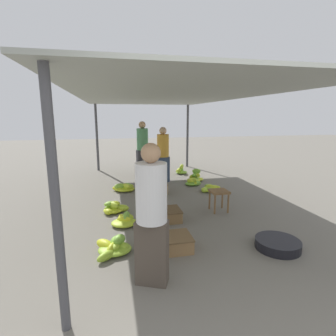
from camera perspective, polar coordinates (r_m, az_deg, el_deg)
The scene contains 21 objects.
ground_plane at distance 2.83m, azimuth 16.89°, elevation -29.75°, with size 40.00×40.00×0.00m, color slate.
canopy_post_front_left at distance 2.30m, azimuth -23.19°, elevation -8.11°, with size 0.08×0.08×2.22m, color #4C4C51.
canopy_post_back_left at distance 9.15m, azimuth -15.20°, elevation 6.38°, with size 0.08×0.08×2.22m, color #4C4C51.
canopy_post_back_right at distance 9.53m, azimuth 4.27°, elevation 6.92°, with size 0.08×0.08×2.22m, color #4C4C51.
canopy_tarp at distance 5.75m, azimuth -0.99°, elevation 15.35°, with size 3.56×7.38×0.04m, color #9EA399.
vendor_foreground at distance 2.83m, azimuth -3.60°, elevation -9.87°, with size 0.44×0.44×1.57m.
stool at distance 5.21m, azimuth 11.04°, elevation -5.67°, with size 0.34×0.34×0.42m.
basin_black at distance 4.13m, azimuth 22.77°, elevation -15.03°, with size 0.62×0.62×0.13m.
banana_pile_left_0 at distance 5.22m, azimuth -11.72°, elevation -8.53°, with size 0.51×0.37×0.22m.
banana_pile_left_1 at distance 4.64m, azimuth -9.44°, elevation -11.17°, with size 0.44×0.45×0.20m.
banana_pile_left_2 at distance 3.81m, azimuth -11.70°, elevation -16.46°, with size 0.52×0.58×0.23m.
banana_pile_left_3 at distance 6.62m, azimuth -9.42°, elevation -4.23°, with size 0.58×0.49×0.20m.
banana_pile_right_0 at distance 6.61m, azimuth 9.32°, elevation -4.39°, with size 0.58×0.53×0.17m.
banana_pile_right_1 at distance 7.53m, azimuth 6.06°, elevation -1.91°, with size 0.48×0.50×0.36m.
banana_pile_right_2 at distance 7.07m, azimuth 5.55°, elevation -3.11°, with size 0.46×0.40×0.22m.
banana_pile_right_3 at distance 8.43m, azimuth 2.79°, elevation -0.53°, with size 0.38×0.34×0.31m.
crate_near at distance 3.80m, azimuth 1.71°, elevation -15.87°, with size 0.43×0.43×0.21m.
crate_mid at distance 4.74m, azimuth -0.06°, elevation -10.13°, with size 0.45×0.45×0.20m.
crate_far at distance 6.38m, azimuth -2.35°, elevation -4.30°, with size 0.46×0.46×0.24m.
shopper_walking_mid at distance 7.29m, azimuth -1.10°, elevation 3.13°, with size 0.36×0.36×1.54m.
shopper_walking_far at distance 8.32m, azimuth -5.56°, elevation 4.56°, with size 0.42×0.42×1.67m.
Camera 1 is at (-1.13, -1.83, 1.84)m, focal length 28.00 mm.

